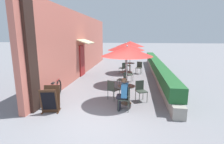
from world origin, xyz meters
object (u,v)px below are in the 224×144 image
(cafe_chair_mid_left, at_px, (128,73))
(patio_umbrella_far, at_px, (130,44))
(seated_patron_near_left, at_px, (123,93))
(cafe_chair_far_left, at_px, (127,65))
(patio_table_near, at_px, (126,91))
(patio_umbrella_mid, at_px, (126,47))
(patio_umbrella_near, at_px, (127,51))
(cafe_chair_near_back, at_px, (113,88))
(cafe_chair_near_right, at_px, (141,89))
(coffee_cup_mid, at_px, (125,71))
(coffee_cup_near, at_px, (124,84))
(menu_board, at_px, (50,100))
(patio_table_far, at_px, (130,66))
(cafe_chair_far_back, at_px, (139,67))
(cafe_chair_near_left, at_px, (126,97))
(cafe_chair_far_right, at_px, (123,67))
(cafe_chair_mid_right, at_px, (123,79))
(bicycle_leaning, at_px, (55,90))

(cafe_chair_mid_left, height_order, patio_umbrella_far, patio_umbrella_far)
(seated_patron_near_left, relative_size, cafe_chair_far_left, 1.44)
(patio_table_near, height_order, patio_umbrella_mid, patio_umbrella_mid)
(patio_umbrella_near, bearing_deg, cafe_chair_far_left, 92.63)
(cafe_chair_near_back, height_order, patio_umbrella_mid, patio_umbrella_mid)
(cafe_chair_near_back, bearing_deg, cafe_chair_far_left, 121.31)
(cafe_chair_near_right, xyz_separation_m, coffee_cup_mid, (-0.82, 2.50, 0.29))
(coffee_cup_near, distance_m, cafe_chair_far_left, 6.60)
(cafe_chair_near_right, bearing_deg, patio_table_near, 6.36)
(patio_umbrella_near, xyz_separation_m, menu_board, (-2.70, -1.15, -1.69))
(patio_table_near, distance_m, seated_patron_near_left, 0.71)
(patio_table_far, relative_size, cafe_chair_far_back, 0.87)
(cafe_chair_near_left, bearing_deg, patio_umbrella_mid, 7.76)
(cafe_chair_far_left, bearing_deg, cafe_chair_near_back, -16.32)
(patio_table_far, height_order, cafe_chair_far_right, cafe_chair_far_right)
(cafe_chair_mid_right, xyz_separation_m, coffee_cup_mid, (0.06, 0.76, 0.29))
(coffee_cup_near, bearing_deg, patio_table_near, -13.91)
(patio_table_near, relative_size, cafe_chair_far_back, 0.87)
(coffee_cup_mid, bearing_deg, patio_table_near, -85.25)
(cafe_chair_near_back, relative_size, cafe_chair_far_right, 1.00)
(cafe_chair_mid_right, relative_size, patio_table_far, 1.15)
(cafe_chair_near_left, height_order, cafe_chair_far_back, same)
(menu_board, bearing_deg, patio_umbrella_mid, 46.84)
(cafe_chair_mid_right, bearing_deg, patio_table_near, -156.70)
(cafe_chair_mid_right, height_order, cafe_chair_far_back, same)
(patio_table_far, bearing_deg, patio_umbrella_mid, -92.27)
(cafe_chair_mid_left, distance_m, cafe_chair_far_left, 3.15)
(cafe_chair_near_back, height_order, cafe_chair_far_left, same)
(cafe_chair_near_right, bearing_deg, cafe_chair_near_back, -23.64)
(cafe_chair_near_back, bearing_deg, cafe_chair_far_back, 111.63)
(cafe_chair_far_back, xyz_separation_m, bicycle_leaning, (-3.75, -5.68, -0.15))
(seated_patron_near_left, relative_size, cafe_chair_mid_right, 1.44)
(cafe_chair_near_right, bearing_deg, patio_umbrella_near, 6.36)
(cafe_chair_mid_left, height_order, cafe_chair_mid_right, same)
(cafe_chair_far_right, relative_size, bicycle_leaning, 0.49)
(cafe_chair_far_back, distance_m, bicycle_leaning, 6.80)
(coffee_cup_near, distance_m, cafe_chair_mid_right, 2.11)
(patio_umbrella_mid, xyz_separation_m, cafe_chair_mid_left, (0.11, 0.68, -1.63))
(patio_umbrella_mid, height_order, patio_table_far, patio_umbrella_mid)
(patio_umbrella_near, bearing_deg, coffee_cup_near, 166.09)
(coffee_cup_near, distance_m, coffee_cup_mid, 2.85)
(cafe_chair_far_left, distance_m, cafe_chair_far_back, 1.20)
(patio_umbrella_mid, bearing_deg, cafe_chair_mid_right, -98.82)
(seated_patron_near_left, height_order, cafe_chair_far_left, seated_patron_near_left)
(cafe_chair_far_left, distance_m, menu_board, 8.12)
(patio_table_near, relative_size, menu_board, 0.82)
(cafe_chair_near_left, xyz_separation_m, coffee_cup_mid, (-0.27, 3.56, 0.29))
(cafe_chair_near_left, xyz_separation_m, cafe_chair_far_back, (0.58, 6.53, 0.00))
(cafe_chair_near_back, relative_size, coffee_cup_mid, 9.67)
(seated_patron_near_left, relative_size, patio_umbrella_mid, 0.52)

